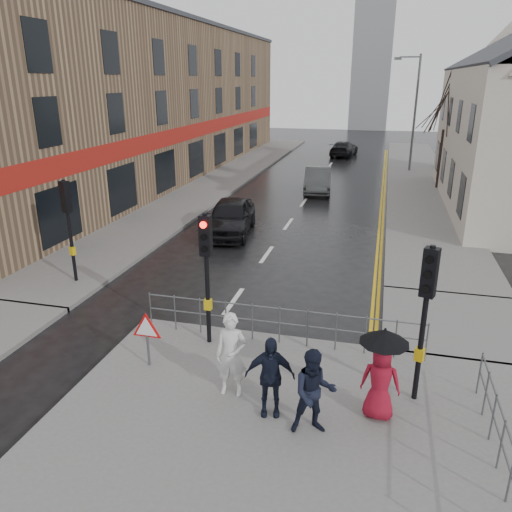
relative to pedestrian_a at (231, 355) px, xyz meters
The scene contains 23 objects.
ground 2.51m from the pedestrian_a, 128.49° to the left, with size 120.00×120.00×0.00m, color black.
near_pavement 2.55m from the pedestrian_a, 47.35° to the right, with size 10.00×9.00×0.14m, color #605E5B.
left_pavement 26.03m from the pedestrian_a, 107.71° to the left, with size 4.00×44.00×0.14m, color #605E5B.
right_pavement 27.27m from the pedestrian_a, 79.24° to the left, with size 4.00×40.00×0.14m, color #605E5B.
pavement_bridge_right 7.05m from the pedestrian_a, 43.20° to the left, with size 4.00×4.20×0.14m, color #605E5B.
building_left_terrace 27.58m from the pedestrian_a, 119.43° to the left, with size 8.00×42.00×10.00m, color #8F7152.
church_tower 64.27m from the pedestrian_a, 89.92° to the left, with size 5.00×5.00×18.00m, color gray.
traffic_signal_near_left 2.70m from the pedestrian_a, 121.58° to the left, with size 0.28×0.27×3.40m.
traffic_signal_near_right 4.11m from the pedestrian_a, 11.55° to the left, with size 0.34×0.33×3.40m.
traffic_signal_far_left 8.52m from the pedestrian_a, 145.33° to the left, with size 0.34×0.33×3.40m.
guard_railing_front 2.45m from the pedestrian_a, 77.27° to the left, with size 7.14×0.04×1.00m.
guard_railing_side 5.18m from the pedestrian_a, 10.83° to the right, with size 0.04×4.54×1.00m.
warning_sign 2.29m from the pedestrian_a, 165.54° to the left, with size 0.80×0.07×1.35m.
street_lamp 30.32m from the pedestrian_a, 81.58° to the left, with size 1.83×0.25×8.00m.
tree_near 24.88m from the pedestrian_a, 75.64° to the left, with size 2.40×2.40×6.58m.
tree_far 32.63m from the pedestrian_a, 78.29° to the left, with size 2.40×2.40×5.64m.
pedestrian_a is the anchor object (origin of this frame).
pedestrian_b 2.02m from the pedestrian_a, 23.21° to the right, with size 0.84×0.65×1.73m, color black.
pedestrian_with_umbrella 3.05m from the pedestrian_a, ahead, with size 0.96×0.96×1.94m.
pedestrian_d 1.04m from the pedestrian_a, 26.12° to the right, with size 0.99×0.41×1.69m, color black.
car_parked 12.14m from the pedestrian_a, 107.32° to the left, with size 1.84×4.58×1.56m, color black.
car_mid 21.29m from the pedestrian_a, 92.83° to the left, with size 1.54×4.42×1.46m, color #424647.
car_far 36.73m from the pedestrian_a, 91.28° to the left, with size 1.85×4.55×1.32m, color black.
Camera 1 is at (4.18, -10.48, 6.50)m, focal length 35.00 mm.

